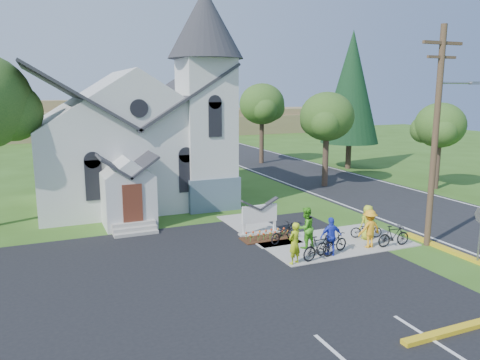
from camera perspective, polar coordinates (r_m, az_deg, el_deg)
name	(u,v)px	position (r m, az deg, el deg)	size (l,w,h in m)	color
ground	(313,250)	(21.83, 8.93, -8.45)	(120.00, 120.00, 0.00)	#345919
parking_lot	(177,293)	(17.45, -7.75, -13.51)	(20.00, 16.00, 0.02)	black
road	(320,178)	(39.30, 9.68, 0.27)	(8.00, 90.00, 0.02)	black
sidewalk	(335,242)	(23.01, 11.46, -7.45)	(7.00, 4.00, 0.05)	#9E9A8F
church	(135,121)	(30.42, -12.65, 7.02)	(12.35, 12.00, 13.00)	silver
church_sign	(260,214)	(23.64, 2.40, -4.19)	(2.20, 0.40, 1.70)	#9E9A8F
flower_bed	(267,238)	(23.15, 3.35, -7.10)	(2.60, 1.10, 0.07)	#331C0E
utility_pole	(437,130)	(22.93, 22.87, 5.60)	(3.45, 0.28, 10.00)	#4C3826
tree_road_near	(327,117)	(35.36, 10.55, 7.56)	(4.00, 4.00, 7.05)	#3C2820
tree_road_mid	(262,104)	(46.00, 2.69, 9.20)	(4.40, 4.40, 7.80)	#3C2820
tree_road_far	(440,126)	(36.84, 23.19, 6.10)	(3.60, 3.60, 6.30)	#3C2820
conifer	(351,87)	(43.95, 13.42, 10.93)	(5.20, 5.20, 12.40)	#3C2820
distant_hills	(139,122)	(75.26, -12.23, 6.91)	(61.00, 10.00, 5.60)	olive
cyclist_0	(294,243)	(19.72, 6.66, -7.65)	(0.65, 0.43, 1.78)	#B7D118
bike_0	(283,233)	(22.45, 5.31, -6.43)	(0.61, 1.76, 0.92)	black
cyclist_1	(306,228)	(21.69, 8.01, -5.76)	(0.93, 0.72, 1.90)	#49AD20
bike_1	(319,247)	(20.44, 9.64, -8.10)	(0.50, 1.78, 1.07)	black
cyclist_2	(331,237)	(20.88, 11.04, -6.79)	(1.01, 0.42, 1.73)	blue
bike_2	(331,243)	(21.32, 11.07, -7.53)	(0.62, 1.79, 0.94)	black
cyclist_3	(369,229)	(22.35, 15.50, -5.73)	(1.15, 0.66, 1.78)	#F9A51B
bike_3	(394,236)	(22.92, 18.23, -6.48)	(0.47, 1.67, 1.00)	black
cyclist_4	(368,222)	(23.55, 15.30, -4.98)	(0.83, 0.54, 1.69)	#BACA25
bike_4	(366,230)	(23.87, 15.13, -5.85)	(0.54, 1.55, 0.81)	black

